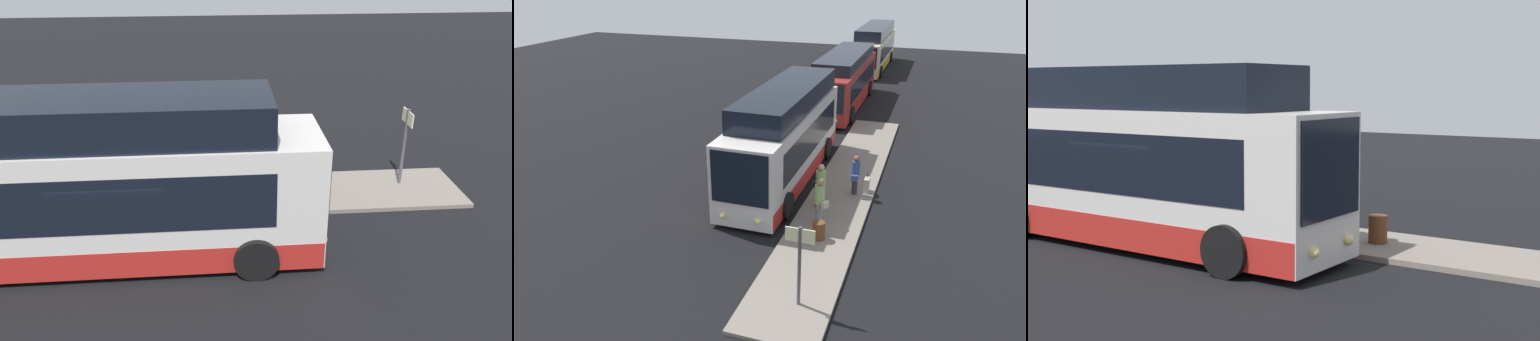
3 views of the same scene
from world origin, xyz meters
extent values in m
plane|color=black|center=(0.00, 0.00, 0.00)|extent=(80.00, 80.00, 0.00)
cube|color=slate|center=(0.00, 2.88, 0.06)|extent=(20.00, 2.55, 0.13)
cube|color=silver|center=(-0.23, 0.04, 1.71)|extent=(10.27, 2.44, 3.04)
cube|color=#B2231E|center=(-0.23, 0.04, 0.54)|extent=(10.22, 2.46, 0.70)
cube|color=black|center=(-0.49, 0.04, 2.07)|extent=(8.42, 2.47, 1.34)
cube|color=black|center=(4.92, 0.04, 2.15)|extent=(0.06, 2.15, 1.95)
sphere|color=#F9E58C|center=(4.94, 0.71, 0.64)|extent=(0.24, 0.24, 0.24)
sphere|color=#F9E58C|center=(4.94, -0.63, 0.64)|extent=(0.24, 0.24, 0.24)
cylinder|color=black|center=(3.26, 1.26, 0.54)|extent=(1.07, 0.30, 1.07)
cylinder|color=black|center=(3.26, -1.18, 0.54)|extent=(1.07, 0.30, 1.07)
cylinder|color=black|center=(-3.41, 1.26, 0.54)|extent=(1.07, 0.30, 1.07)
cylinder|color=black|center=(-3.41, -1.18, 0.54)|extent=(1.07, 0.30, 1.07)
cube|color=black|center=(-0.64, 0.04, 3.70)|extent=(8.73, 2.24, 0.96)
cube|color=maroon|center=(-13.35, 0.04, 1.51)|extent=(11.07, 2.56, 2.63)
cube|color=#B2231E|center=(-13.35, 0.04, 0.54)|extent=(11.02, 2.58, 0.70)
cube|color=black|center=(-13.63, 0.04, 1.82)|extent=(9.08, 2.59, 1.16)
cube|color=black|center=(-7.79, 0.04, 1.88)|extent=(0.06, 2.25, 1.69)
sphere|color=#F9E58C|center=(-7.77, 0.75, 0.64)|extent=(0.24, 0.24, 0.24)
sphere|color=#F9E58C|center=(-7.77, -0.66, 0.64)|extent=(0.24, 0.24, 0.24)
cylinder|color=black|center=(-9.58, 1.32, 0.54)|extent=(1.08, 0.30, 1.08)
cylinder|color=black|center=(-9.58, -1.24, 0.54)|extent=(1.08, 0.30, 1.08)
cylinder|color=black|center=(-16.78, 1.32, 0.54)|extent=(1.08, 0.30, 1.08)
cylinder|color=black|center=(-16.78, -1.24, 0.54)|extent=(1.08, 0.30, 1.08)
cube|color=black|center=(-13.79, 0.04, 3.18)|extent=(9.41, 2.35, 0.71)
cube|color=beige|center=(-27.18, 0.04, 1.49)|extent=(11.45, 2.42, 2.63)
cube|color=gold|center=(-27.18, 0.04, 0.52)|extent=(11.39, 2.44, 0.70)
cube|color=black|center=(-27.47, 0.04, 1.81)|extent=(9.39, 2.45, 1.16)
cube|color=black|center=(-21.44, 0.04, 1.86)|extent=(0.06, 2.13, 1.69)
sphere|color=#F9E58C|center=(-21.42, 0.71, 0.62)|extent=(0.24, 0.24, 0.24)
sphere|color=#F9E58C|center=(-21.42, -0.62, 0.62)|extent=(0.24, 0.24, 0.24)
cylinder|color=black|center=(-23.29, 1.25, 0.49)|extent=(0.99, 0.30, 0.99)
cylinder|color=black|center=(-23.29, -1.17, 0.49)|extent=(0.99, 0.30, 0.99)
cylinder|color=black|center=(-30.73, 1.25, 0.49)|extent=(0.99, 0.30, 0.99)
cylinder|color=black|center=(-30.73, -1.17, 0.49)|extent=(0.99, 0.30, 0.99)
cube|color=black|center=(-27.64, 0.04, 3.29)|extent=(9.73, 2.23, 0.97)
cylinder|color=#2D2D33|center=(2.04, 2.26, 0.53)|extent=(0.38, 0.38, 0.81)
cylinder|color=#8CB766|center=(2.04, 2.26, 1.29)|extent=(0.54, 0.54, 0.70)
sphere|color=tan|center=(2.04, 2.26, 1.77)|extent=(0.26, 0.26, 0.26)
cube|color=black|center=(1.89, 2.00, 0.98)|extent=(0.31, 0.26, 0.24)
cylinder|color=#2D2D33|center=(0.51, 3.36, 0.51)|extent=(0.25, 0.25, 0.78)
cylinder|color=#334C8C|center=(0.51, 3.36, 1.24)|extent=(0.35, 0.35, 0.67)
sphere|color=brown|center=(0.51, 3.36, 1.70)|extent=(0.25, 0.25, 0.25)
cube|color=#334C7F|center=(0.77, 3.38, 0.95)|extent=(0.16, 0.29, 0.24)
cylinder|color=gray|center=(3.43, 2.57, 0.54)|extent=(0.37, 0.37, 0.82)
cylinder|color=#8CB766|center=(3.43, 2.57, 1.30)|extent=(0.53, 0.53, 0.71)
sphere|color=#9E7051|center=(3.43, 2.57, 1.79)|extent=(0.27, 0.27, 0.27)
cube|color=beige|center=(3.59, 2.81, 1.00)|extent=(0.31, 0.27, 0.24)
cube|color=beige|center=(0.11, 3.80, 0.43)|extent=(0.42, 0.20, 0.60)
cylinder|color=black|center=(0.11, 3.80, 0.85)|extent=(0.02, 0.02, 0.24)
cylinder|color=#4C4C51|center=(8.25, 3.17, 1.37)|extent=(0.10, 0.10, 2.48)
cube|color=beige|center=(8.25, 3.17, 2.35)|extent=(0.04, 0.83, 0.41)
cylinder|color=#593319|center=(4.55, 2.84, 0.45)|extent=(0.44, 0.44, 0.65)
camera|label=1|loc=(2.47, -10.75, 7.46)|focal=35.00mm
camera|label=2|loc=(19.46, 6.20, 9.11)|focal=35.00mm
camera|label=3|loc=(11.87, -11.81, 3.75)|focal=50.00mm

